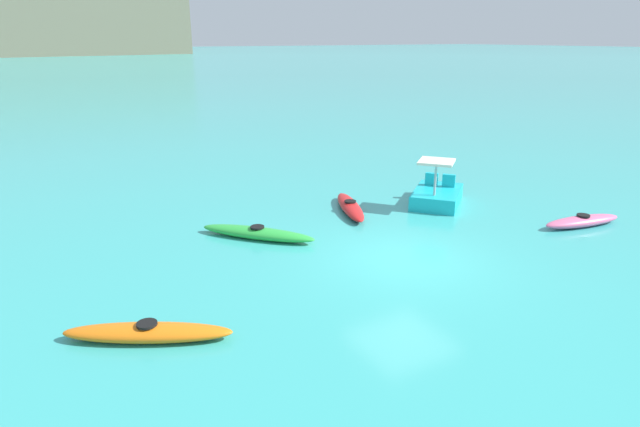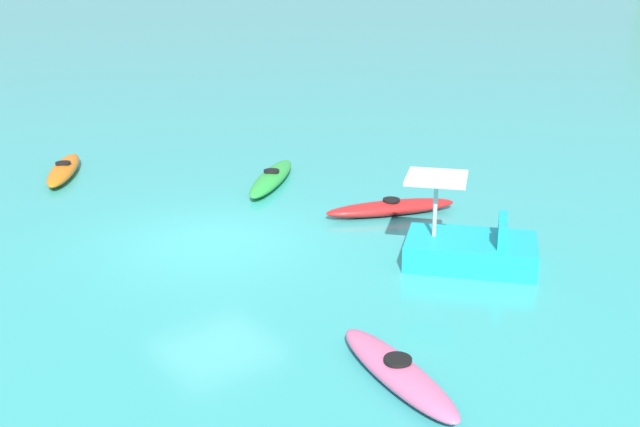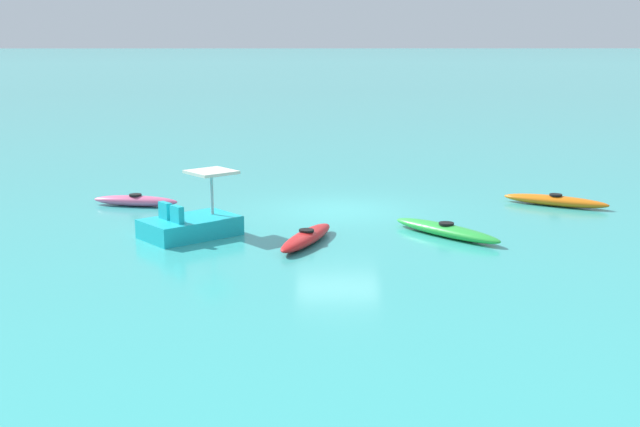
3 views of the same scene
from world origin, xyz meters
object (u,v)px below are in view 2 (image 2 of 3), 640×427
object	(u,v)px
kayak_green	(272,178)
pedal_boat_cyan	(470,247)
kayak_orange	(64,170)
kayak_red	(391,208)
kayak_pink	(397,372)

from	to	relation	value
kayak_green	pedal_boat_cyan	bearing A→B (deg)	-0.58
kayak_orange	kayak_red	bearing A→B (deg)	31.23
kayak_orange	pedal_boat_cyan	world-z (taller)	pedal_boat_cyan
kayak_pink	kayak_orange	xyz separation A→B (m)	(-13.01, 0.14, -0.00)
kayak_pink	pedal_boat_cyan	distance (m)	4.59
kayak_pink	kayak_red	world-z (taller)	same
kayak_pink	kayak_red	distance (m)	7.16
pedal_boat_cyan	kayak_pink	bearing A→B (deg)	-60.23
kayak_red	kayak_orange	bearing A→B (deg)	-148.77
kayak_orange	pedal_boat_cyan	size ratio (longest dim) A/B	1.11
kayak_orange	kayak_green	world-z (taller)	same
kayak_green	kayak_red	bearing A→B (deg)	11.47
kayak_red	pedal_boat_cyan	xyz separation A→B (m)	(3.04, -0.81, 0.17)
kayak_red	kayak_green	size ratio (longest dim) A/B	1.01
kayak_orange	kayak_red	world-z (taller)	same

